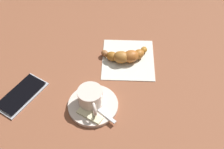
# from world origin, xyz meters

# --- Properties ---
(ground_plane) EXTENTS (1.80, 1.80, 0.00)m
(ground_plane) POSITION_xyz_m (0.00, 0.00, 0.00)
(ground_plane) COLOR brown
(saucer) EXTENTS (0.13, 0.13, 0.01)m
(saucer) POSITION_xyz_m (0.10, 0.00, 0.01)
(saucer) COLOR silver
(saucer) RESTS_ON ground
(espresso_cup) EXTENTS (0.08, 0.07, 0.05)m
(espresso_cup) POSITION_xyz_m (0.10, -0.01, 0.03)
(espresso_cup) COLOR silver
(espresso_cup) RESTS_ON saucer
(teaspoon) EXTENTS (0.06, 0.12, 0.01)m
(teaspoon) POSITION_xyz_m (0.10, -0.00, 0.01)
(teaspoon) COLOR silver
(teaspoon) RESTS_ON saucer
(sugar_packet) EXTENTS (0.04, 0.07, 0.01)m
(sugar_packet) POSITION_xyz_m (0.14, 0.01, 0.01)
(sugar_packet) COLOR beige
(sugar_packet) RESTS_ON saucer
(napkin) EXTENTS (0.21, 0.20, 0.00)m
(napkin) POSITION_xyz_m (-0.10, 0.04, 0.00)
(napkin) COLOR silver
(napkin) RESTS_ON ground
(croissant) EXTENTS (0.10, 0.14, 0.04)m
(croissant) POSITION_xyz_m (-0.09, 0.03, 0.02)
(croissant) COLOR #965C31
(croissant) RESTS_ON napkin
(cell_phone) EXTENTS (0.15, 0.10, 0.01)m
(cell_phone) POSITION_xyz_m (0.13, -0.20, 0.00)
(cell_phone) COLOR #B5B8C1
(cell_phone) RESTS_ON ground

